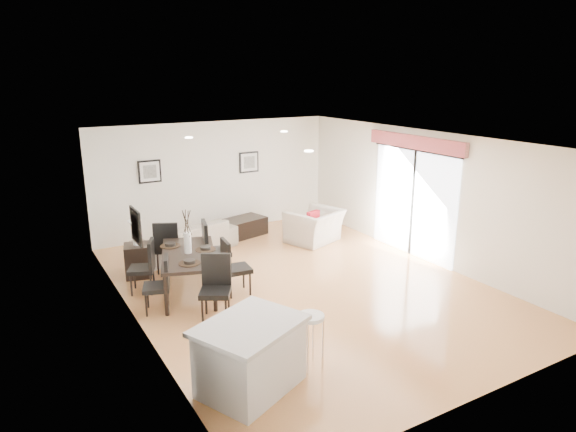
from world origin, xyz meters
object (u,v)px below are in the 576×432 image
sofa (186,239)px  kitchen_island (250,356)px  dining_table (189,257)px  dining_chair_wnear (161,281)px  armchair (314,226)px  bar_stool (311,323)px  dining_chair_foot (167,244)px  dining_chair_efar (212,246)px  dining_chair_enear (232,264)px  dining_chair_head (216,283)px  side_table (138,261)px  coffee_table (243,227)px  dining_chair_wfar (146,263)px

sofa → kitchen_island: size_ratio=1.44×
dining_table → dining_chair_wnear: dining_chair_wnear is taller
armchair → bar_stool: 5.34m
dining_chair_foot → dining_chair_efar: bearing=161.5°
dining_chair_enear → dining_chair_wnear: bearing=98.3°
dining_chair_head → bar_stool: dining_chair_head is taller
side_table → dining_chair_efar: bearing=-31.8°
sofa → coffee_table: size_ratio=2.11×
armchair → coffee_table: size_ratio=1.10×
coffee_table → bar_stool: (-1.73, -5.72, 0.46)m
armchair → dining_chair_foot: bearing=-17.4°
dining_chair_wnear → dining_chair_foot: 1.72m
armchair → dining_chair_wfar: 4.23m
dining_chair_efar → side_table: dining_chair_efar is taller
kitchen_island → dining_chair_wfar: bearing=70.5°
armchair → side_table: 4.09m
dining_table → bar_stool: bar_stool is taller
armchair → dining_chair_enear: dining_chair_enear is taller
dining_table → coffee_table: bearing=66.8°
armchair → dining_chair_enear: 3.34m
sofa → kitchen_island: kitchen_island is taller
dining_chair_wfar → kitchen_island: 3.59m
armchair → dining_table: armchair is taller
dining_chair_efar → kitchen_island: size_ratio=0.71×
dining_chair_head → kitchen_island: bearing=-70.7°
dining_chair_wnear → kitchen_island: size_ratio=0.61×
armchair → dining_chair_head: (-3.45, -2.41, 0.21)m
sofa → coffee_table: bearing=-178.3°
dining_chair_wfar → armchair: bearing=125.7°
dining_chair_enear → dining_chair_foot: size_ratio=0.97×
dining_chair_wfar → coffee_table: 3.63m
dining_chair_wnear → dining_chair_efar: bearing=146.5°
dining_chair_efar → bar_stool: size_ratio=1.43×
dining_chair_foot → dining_chair_wfar: bearing=74.8°
dining_table → dining_chair_head: size_ratio=1.91×
dining_chair_enear → dining_chair_efar: dining_chair_efar is taller
dining_chair_head → dining_chair_enear: bearing=79.4°
dining_table → bar_stool: size_ratio=2.57×
dining_chair_wnear → dining_chair_enear: dining_chair_enear is taller
sofa → dining_chair_foot: 1.18m
dining_chair_head → coffee_table: 4.32m
sofa → side_table: bearing=16.6°
dining_chair_wnear → dining_chair_head: 0.95m
coffee_table → side_table: size_ratio=1.67×
side_table → dining_table: bearing=-64.3°
dining_chair_wnear → dining_chair_foot: bearing=178.9°
bar_stool → side_table: bearing=104.5°
dining_chair_efar → bar_stool: dining_chair_efar is taller
armchair → dining_chair_foot: 3.54m
dining_chair_wfar → coffee_table: size_ratio=0.91×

